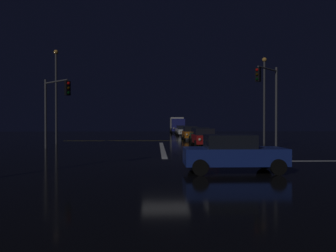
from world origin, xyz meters
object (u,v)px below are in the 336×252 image
at_px(streetlamp_left_near, 56,90).
at_px(sedan_blue_crossing, 233,153).
at_px(sedan_silver, 181,130).
at_px(sedan_green, 200,135).
at_px(traffic_signal_nw, 55,100).
at_px(sedan_orange, 191,133).
at_px(sedan_gray, 190,132).
at_px(box_truck, 177,124).
at_px(sedan_red, 204,137).
at_px(traffic_signal_ne, 269,92).
at_px(streetlamp_right_near, 264,94).
at_px(sedan_white, 183,131).

bearing_deg(streetlamp_left_near, sedan_blue_crossing, -55.19).
relative_size(sedan_blue_crossing, streetlamp_left_near, 0.48).
relative_size(sedan_silver, sedan_blue_crossing, 1.00).
height_order(sedan_green, traffic_signal_nw, traffic_signal_nw).
height_order(sedan_orange, streetlamp_left_near, streetlamp_left_near).
height_order(sedan_gray, streetlamp_left_near, streetlamp_left_near).
xyz_separation_m(sedan_orange, sedan_gray, (0.55, 6.10, 0.00)).
height_order(box_truck, traffic_signal_nw, traffic_signal_nw).
bearing_deg(sedan_gray, sedan_red, -91.78).
bearing_deg(traffic_signal_ne, sedan_red, 152.13).
bearing_deg(sedan_orange, sedan_gray, 84.84).
bearing_deg(sedan_green, streetlamp_right_near, -16.17).
bearing_deg(sedan_orange, traffic_signal_nw, -131.03).
xyz_separation_m(sedan_green, sedan_gray, (0.16, 11.74, 0.00)).
height_order(sedan_gray, sedan_silver, same).
bearing_deg(sedan_gray, sedan_white, 93.80).
xyz_separation_m(sedan_green, sedan_orange, (-0.39, 5.64, 0.00)).
distance_m(sedan_red, sedan_silver, 29.86).
relative_size(sedan_orange, streetlamp_left_near, 0.48).
bearing_deg(sedan_green, box_truck, 90.78).
distance_m(sedan_orange, sedan_silver, 18.91).
bearing_deg(sedan_gray, box_truck, 91.72).
relative_size(sedan_white, streetlamp_left_near, 0.48).
bearing_deg(traffic_signal_ne, sedan_silver, 98.07).
height_order(sedan_orange, streetlamp_right_near, streetlamp_right_near).
xyz_separation_m(sedan_red, box_truck, (-0.06, 36.72, 0.91)).
bearing_deg(box_truck, sedan_silver, -87.68).
xyz_separation_m(sedan_red, streetlamp_left_near, (-13.68, 3.56, 4.39)).
bearing_deg(traffic_signal_nw, traffic_signal_ne, 0.58).
xyz_separation_m(sedan_silver, traffic_signal_nw, (-12.13, -32.57, 2.99)).
height_order(sedan_gray, traffic_signal_ne, traffic_signal_ne).
relative_size(sedan_red, traffic_signal_ne, 0.66).
relative_size(sedan_orange, streetlamp_right_near, 0.51).
relative_size(sedan_red, sedan_white, 1.00).
xyz_separation_m(sedan_orange, sedan_blue_crossing, (-0.87, -25.78, 0.00)).
distance_m(traffic_signal_ne, streetlamp_left_near, 19.48).
bearing_deg(traffic_signal_ne, sedan_orange, 109.70).
bearing_deg(box_truck, sedan_gray, -88.28).
relative_size(sedan_white, traffic_signal_nw, 0.78).
xyz_separation_m(sedan_orange, box_truck, (-0.04, 25.77, 0.91)).
distance_m(sedan_green, box_truck, 31.43).
distance_m(sedan_blue_crossing, traffic_signal_nw, 16.65).
height_order(traffic_signal_nw, streetlamp_left_near, streetlamp_left_near).
xyz_separation_m(sedan_gray, sedan_blue_crossing, (-1.42, -31.88, 0.00)).
bearing_deg(sedan_red, traffic_signal_ne, -27.87).
height_order(sedan_gray, sedan_blue_crossing, same).
relative_size(sedan_gray, traffic_signal_ne, 0.66).
xyz_separation_m(sedan_silver, sedan_blue_crossing, (-1.11, -44.69, 0.00)).
bearing_deg(sedan_silver, sedan_red, -90.42).
xyz_separation_m(sedan_red, traffic_signal_ne, (4.81, -2.54, 3.68)).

